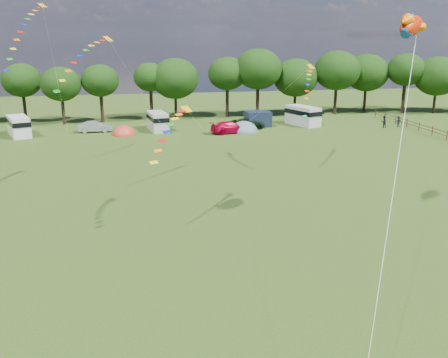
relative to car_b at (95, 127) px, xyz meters
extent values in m
plane|color=black|center=(9.71, -46.39, -0.71)|extent=(180.00, 180.00, 0.00)
cylinder|color=black|center=(-10.31, 9.92, 1.24)|extent=(0.47, 0.47, 3.90)
ellipsoid|color=black|center=(-10.31, 9.92, 5.28)|extent=(5.58, 5.58, 4.74)
cylinder|color=black|center=(-4.65, 6.87, 1.07)|extent=(0.44, 0.44, 3.56)
ellipsoid|color=black|center=(-4.65, 6.87, 4.93)|extent=(5.56, 5.56, 4.73)
cylinder|color=black|center=(0.62, 7.84, 1.26)|extent=(0.47, 0.47, 3.95)
ellipsoid|color=black|center=(0.62, 7.84, 5.24)|extent=(5.33, 5.33, 4.53)
cylinder|color=black|center=(7.79, 9.63, 1.45)|extent=(0.50, 0.50, 4.33)
ellipsoid|color=black|center=(7.79, 9.63, 5.48)|extent=(4.95, 4.95, 4.21)
cylinder|color=black|center=(11.42, 9.17, 0.95)|extent=(0.43, 0.43, 3.31)
ellipsoid|color=black|center=(11.42, 9.17, 5.24)|extent=(7.03, 7.03, 5.98)
cylinder|color=black|center=(19.37, 9.40, 1.47)|extent=(0.50, 0.50, 4.36)
ellipsoid|color=black|center=(19.37, 9.40, 5.84)|extent=(5.84, 5.84, 4.97)
cylinder|color=black|center=(23.96, 8.53, 1.56)|extent=(0.51, 0.51, 4.55)
ellipsoid|color=black|center=(23.96, 8.53, 6.52)|extent=(7.15, 7.15, 6.08)
cylinder|color=black|center=(30.20, 9.23, 0.89)|extent=(0.42, 0.42, 3.21)
ellipsoid|color=black|center=(30.20, 9.23, 5.09)|extent=(6.90, 6.90, 5.86)
cylinder|color=black|center=(36.69, 8.57, 1.37)|extent=(0.48, 0.48, 4.17)
ellipsoid|color=black|center=(36.69, 8.57, 6.15)|extent=(7.16, 7.16, 6.09)
cylinder|color=black|center=(42.68, 10.49, 1.12)|extent=(0.45, 0.45, 3.66)
ellipsoid|color=black|center=(42.68, 10.49, 5.60)|extent=(7.05, 7.05, 5.99)
cylinder|color=black|center=(48.13, 7.97, 1.61)|extent=(0.52, 0.52, 4.65)
ellipsoid|color=black|center=(48.13, 7.97, 6.17)|extent=(5.96, 5.96, 5.06)
cylinder|color=black|center=(52.87, 6.65, 0.88)|extent=(0.42, 0.42, 3.19)
ellipsoid|color=black|center=(52.87, 6.65, 5.18)|extent=(7.23, 7.23, 6.14)
cylinder|color=#472D19|center=(41.71, -13.39, -0.11)|extent=(0.12, 0.12, 1.20)
cylinder|color=#472D19|center=(41.71, -10.39, -0.11)|extent=(0.12, 0.12, 1.20)
cylinder|color=#472D19|center=(41.71, -11.89, 0.24)|extent=(0.08, 3.00, 0.08)
cylinder|color=#472D19|center=(41.71, -11.89, -0.16)|extent=(0.08, 3.00, 0.08)
cylinder|color=#472D19|center=(41.71, -7.39, -0.11)|extent=(0.12, 0.12, 1.20)
cylinder|color=#472D19|center=(41.71, -8.89, 0.24)|extent=(0.08, 3.00, 0.08)
cylinder|color=#472D19|center=(41.71, -8.89, -0.16)|extent=(0.08, 3.00, 0.08)
cylinder|color=#472D19|center=(41.71, -4.39, -0.11)|extent=(0.12, 0.12, 1.20)
cylinder|color=#472D19|center=(41.71, -5.89, 0.24)|extent=(0.08, 3.00, 0.08)
cylinder|color=#472D19|center=(41.71, -5.89, -0.16)|extent=(0.08, 3.00, 0.08)
cylinder|color=#472D19|center=(41.71, -1.39, -0.11)|extent=(0.12, 0.12, 1.20)
cylinder|color=#472D19|center=(41.71, -2.89, 0.24)|extent=(0.08, 3.00, 0.08)
cylinder|color=#472D19|center=(41.71, -2.89, -0.16)|extent=(0.08, 3.00, 0.08)
cylinder|color=#472D19|center=(41.71, 1.61, -0.11)|extent=(0.12, 0.12, 1.20)
cylinder|color=#472D19|center=(41.71, 0.11, 0.24)|extent=(0.08, 3.00, 0.08)
cylinder|color=#472D19|center=(41.71, 0.11, -0.16)|extent=(0.08, 3.00, 0.08)
cylinder|color=#472D19|center=(41.71, 4.61, -0.11)|extent=(0.12, 0.12, 1.20)
cylinder|color=#472D19|center=(41.71, 3.11, 0.24)|extent=(0.08, 3.00, 0.08)
cylinder|color=#472D19|center=(41.71, 3.11, -0.16)|extent=(0.08, 3.00, 0.08)
imported|color=gray|center=(0.00, 0.00, 0.00)|extent=(4.07, 1.61, 1.42)
imported|color=#B60428|center=(17.15, -3.96, 0.04)|extent=(5.30, 3.01, 1.50)
imported|color=black|center=(19.97, -1.22, -0.03)|extent=(5.02, 2.37, 1.35)
cube|color=silver|center=(-9.15, -0.92, 0.52)|extent=(3.61, 5.33, 2.46)
cube|color=black|center=(-9.15, -0.92, 1.02)|extent=(3.69, 5.44, 0.58)
cylinder|color=black|center=(-8.63, -2.38, -0.37)|extent=(0.74, 0.47, 0.69)
cylinder|color=black|center=(-9.66, 0.53, -0.37)|extent=(0.74, 0.47, 0.69)
cube|color=#B4B4B6|center=(8.09, -0.29, 0.49)|extent=(2.71, 5.04, 2.40)
cube|color=black|center=(8.09, -0.29, 0.98)|extent=(2.76, 5.14, 0.57)
cylinder|color=black|center=(8.31, -1.79, -0.37)|extent=(0.70, 0.34, 0.67)
cylinder|color=black|center=(7.87, 1.20, -0.37)|extent=(0.70, 0.34, 0.67)
cube|color=#BDBDC0|center=(28.31, -0.01, 0.61)|extent=(3.96, 5.72, 2.63)
cube|color=black|center=(28.31, -0.01, 1.14)|extent=(4.04, 5.84, 0.62)
cylinder|color=black|center=(28.89, -1.56, -0.34)|extent=(0.79, 0.52, 0.74)
cylinder|color=black|center=(27.72, 1.54, -0.34)|extent=(0.79, 0.52, 0.74)
ellipsoid|color=red|center=(3.64, -2.50, -0.69)|extent=(2.84, 3.26, 2.33)
cylinder|color=red|center=(3.64, -2.50, -0.67)|extent=(2.98, 2.98, 0.08)
ellipsoid|color=slate|center=(19.11, -3.38, -0.69)|extent=(3.52, 4.04, 2.75)
cylinder|color=slate|center=(19.11, -3.38, -0.67)|extent=(3.69, 3.69, 0.08)
cube|color=#151F31|center=(21.85, 0.25, 0.33)|extent=(3.48, 2.89, 2.09)
ellipsoid|color=red|center=(21.13, -37.86, 11.95)|extent=(2.89, 2.77, 1.69)
ellipsoid|color=orange|center=(21.13, -37.86, 11.82)|extent=(1.80, 1.72, 0.92)
cone|color=#FF6E00|center=(20.19, -38.72, 12.21)|extent=(1.26, 1.24, 0.89)
cone|color=#0539AB|center=(20.19, -38.72, 11.68)|extent=(1.26, 1.24, 0.89)
cone|color=#0539AB|center=(21.19, -37.80, 12.49)|extent=(0.96, 0.97, 0.75)
sphere|color=white|center=(21.67, -36.96, 12.10)|extent=(0.28, 0.28, 0.28)
sphere|color=black|center=(21.69, -36.88, 12.10)|extent=(0.14, 0.14, 0.14)
cube|color=#D8AB00|center=(-2.88, -15.43, 14.07)|extent=(0.86, 0.89, 0.42)
cube|color=red|center=(-3.15, -15.93, 13.84)|extent=(0.56, 0.65, 0.12)
cube|color=orange|center=(-3.42, -16.42, 13.58)|extent=(0.56, 0.65, 0.13)
cube|color=yellow|center=(-3.69, -16.92, 13.23)|extent=(0.56, 0.64, 0.14)
cube|color=#198C1E|center=(-3.96, -17.41, 12.81)|extent=(0.55, 0.64, 0.15)
cube|color=#0C1EB2|center=(-4.23, -17.91, 12.30)|extent=(0.55, 0.64, 0.16)
cube|color=red|center=(-4.50, -18.40, 11.72)|extent=(0.54, 0.64, 0.17)
cube|color=orange|center=(-4.77, -18.90, 11.05)|extent=(0.54, 0.63, 0.18)
cube|color=yellow|center=(-5.04, -19.39, 10.31)|extent=(0.53, 0.63, 0.19)
cube|color=#198C1E|center=(-5.31, -19.89, 9.48)|extent=(0.53, 0.62, 0.20)
cube|color=#0C1EB2|center=(-5.58, -20.38, 8.58)|extent=(0.52, 0.62, 0.20)
cube|color=#F5AA08|center=(3.13, -25.06, 11.16)|extent=(0.81, 0.84, 0.40)
cube|color=red|center=(2.72, -25.51, 11.06)|extent=(0.51, 0.63, 0.11)
cube|color=orange|center=(2.32, -25.96, 10.91)|extent=(0.51, 0.63, 0.12)
cube|color=yellow|center=(1.91, -26.41, 10.68)|extent=(0.51, 0.62, 0.13)
cube|color=#198C1E|center=(1.51, -26.86, 10.37)|extent=(0.50, 0.62, 0.14)
cube|color=#0C1EB2|center=(1.10, -27.31, 9.98)|extent=(0.50, 0.62, 0.15)
cube|color=red|center=(0.70, -27.76, 9.52)|extent=(0.50, 0.62, 0.16)
cube|color=orange|center=(0.29, -28.21, 8.97)|extent=(0.49, 0.61, 0.17)
cube|color=yellow|center=(-0.11, -28.66, 8.34)|extent=(0.48, 0.61, 0.18)
cube|color=#198C1E|center=(-0.52, -29.11, 7.63)|extent=(0.48, 0.61, 0.19)
cube|color=#E0AE03|center=(8.24, -32.50, 6.62)|extent=(0.84, 0.82, 0.40)
cube|color=red|center=(7.93, -33.04, 6.55)|extent=(0.62, 0.53, 0.11)
cube|color=orange|center=(7.61, -33.58, 6.44)|extent=(0.61, 0.53, 0.12)
cube|color=yellow|center=(7.30, -34.12, 6.25)|extent=(0.61, 0.52, 0.13)
cube|color=#198C1E|center=(6.98, -34.66, 5.98)|extent=(0.61, 0.52, 0.14)
cube|color=#0C1EB2|center=(6.67, -35.20, 5.62)|extent=(0.61, 0.52, 0.15)
cube|color=red|center=(6.35, -35.74, 5.19)|extent=(0.60, 0.51, 0.16)
cube|color=orange|center=(6.04, -36.28, 4.68)|extent=(0.60, 0.51, 0.17)
cube|color=yellow|center=(5.72, -36.82, 4.09)|extent=(0.60, 0.50, 0.18)
imported|color=black|center=(38.52, -3.92, 0.09)|extent=(0.87, 0.64, 1.60)
imported|color=black|center=(40.63, -4.06, 0.06)|extent=(1.05, 0.61, 1.54)
cube|color=gold|center=(21.66, -19.99, 8.57)|extent=(0.89, 0.88, 0.42)
cube|color=red|center=(21.44, -20.48, 8.40)|extent=(0.64, 0.58, 0.12)
cube|color=orange|center=(21.21, -20.98, 8.20)|extent=(0.64, 0.58, 0.13)
cube|color=yellow|center=(20.99, -21.47, 7.92)|extent=(0.64, 0.58, 0.14)
cube|color=#198C1E|center=(20.76, -21.97, 7.56)|extent=(0.64, 0.57, 0.15)
cube|color=#0C1EB2|center=(20.54, -22.46, 7.12)|extent=(0.63, 0.57, 0.16)
cube|color=red|center=(20.31, -22.96, 6.59)|extent=(0.63, 0.56, 0.17)
cube|color=orange|center=(20.09, -23.45, 5.99)|extent=(0.63, 0.56, 0.18)
cube|color=yellow|center=(19.86, -23.95, 5.31)|extent=(0.62, 0.55, 0.19)
cube|color=#198C1E|center=(19.64, -24.44, 4.55)|extent=(0.62, 0.55, 0.20)
camera|label=1|loc=(4.40, -66.09, 11.43)|focal=40.00mm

